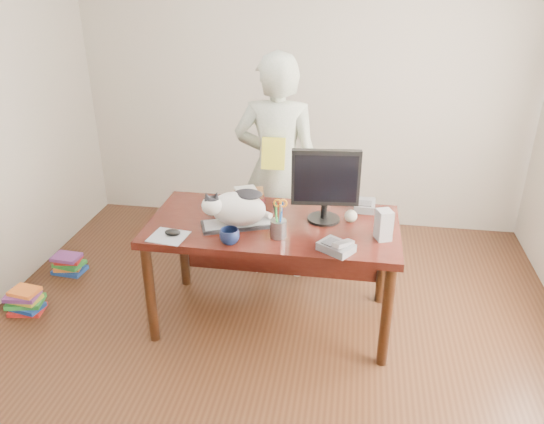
% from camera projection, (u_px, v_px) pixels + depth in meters
% --- Properties ---
extents(room, '(4.50, 4.50, 4.50)m').
position_uv_depth(room, '(254.00, 167.00, 2.61)').
color(room, black).
rests_on(room, ground).
extents(desk, '(1.60, 0.80, 0.75)m').
position_uv_depth(desk, '(275.00, 237.00, 3.54)').
color(desk, black).
rests_on(desk, ground).
extents(keyboard, '(0.50, 0.33, 0.03)m').
position_uv_depth(keyboard, '(239.00, 224.00, 3.36)').
color(keyboard, black).
rests_on(keyboard, desk).
extents(cat, '(0.44, 0.34, 0.26)m').
position_uv_depth(cat, '(236.00, 207.00, 3.30)').
color(cat, white).
rests_on(cat, keyboard).
extents(monitor, '(0.43, 0.23, 0.48)m').
position_uv_depth(monitor, '(325.00, 182.00, 3.31)').
color(monitor, black).
rests_on(monitor, desk).
extents(pen_cup, '(0.11, 0.11, 0.25)m').
position_uv_depth(pen_cup, '(278.00, 227.00, 3.20)').
color(pen_cup, gray).
rests_on(pen_cup, desk).
extents(mousepad, '(0.24, 0.22, 0.00)m').
position_uv_depth(mousepad, '(169.00, 237.00, 3.23)').
color(mousepad, '#A0A5AC').
rests_on(mousepad, desk).
extents(mouse, '(0.11, 0.07, 0.04)m').
position_uv_depth(mouse, '(172.00, 232.00, 3.23)').
color(mouse, black).
rests_on(mouse, mousepad).
extents(coffee_mug, '(0.17, 0.17, 0.09)m').
position_uv_depth(coffee_mug, '(230.00, 236.00, 3.13)').
color(coffee_mug, black).
rests_on(coffee_mug, desk).
extents(phone, '(0.24, 0.22, 0.09)m').
position_uv_depth(phone, '(337.00, 247.00, 3.06)').
color(phone, '#5A5A5E').
rests_on(phone, desk).
extents(speaker, '(0.11, 0.12, 0.19)m').
position_uv_depth(speaker, '(384.00, 225.00, 3.17)').
color(speaker, '#A7A7AA').
rests_on(speaker, desk).
extents(baseball, '(0.08, 0.08, 0.08)m').
position_uv_depth(baseball, '(351.00, 216.00, 3.40)').
color(baseball, silver).
rests_on(baseball, desk).
extents(book_stack, '(0.27, 0.23, 0.09)m').
position_uv_depth(book_stack, '(248.00, 195.00, 3.72)').
color(book_stack, '#511517').
rests_on(book_stack, desk).
extents(calculator, '(0.14, 0.19, 0.06)m').
position_uv_depth(calculator, '(365.00, 205.00, 3.58)').
color(calculator, '#5A5A5E').
rests_on(calculator, desk).
extents(person, '(0.64, 0.43, 1.73)m').
position_uv_depth(person, '(277.00, 170.00, 3.95)').
color(person, silver).
rests_on(person, ground).
extents(held_book, '(0.17, 0.10, 0.23)m').
position_uv_depth(held_book, '(273.00, 154.00, 3.72)').
color(held_book, yellow).
rests_on(held_book, person).
extents(book_pile_a, '(0.27, 0.22, 0.18)m').
position_uv_depth(book_pile_a, '(26.00, 301.00, 3.76)').
color(book_pile_a, red).
rests_on(book_pile_a, ground).
extents(book_pile_b, '(0.26, 0.20, 0.15)m').
position_uv_depth(book_pile_b, '(69.00, 264.00, 4.25)').
color(book_pile_b, navy).
rests_on(book_pile_b, ground).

